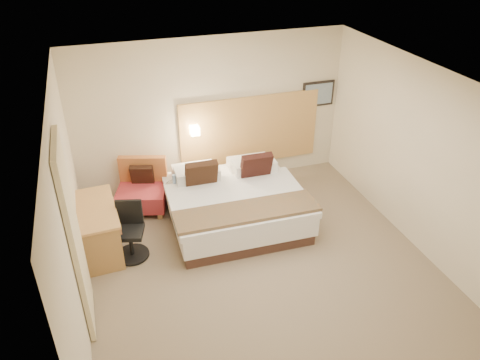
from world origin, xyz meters
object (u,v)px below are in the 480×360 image
object	(u,v)px
bed	(234,202)
side_table	(181,199)
lounge_chair	(142,190)
desk_chair	(131,235)
desk	(99,217)

from	to	relation	value
bed	side_table	distance (m)	0.90
lounge_chair	desk_chair	bearing A→B (deg)	-105.46
desk	bed	bearing A→B (deg)	3.48
bed	lounge_chair	xyz separation A→B (m)	(-1.36, 0.85, 0.00)
bed	side_table	bearing A→B (deg)	151.69
lounge_chair	desk_chair	world-z (taller)	desk_chair
lounge_chair	bed	bearing A→B (deg)	-32.08
bed	lounge_chair	size ratio (longest dim) A/B	2.22
desk	lounge_chair	bearing A→B (deg)	52.87
side_table	desk_chair	distance (m)	1.22
desk_chair	desk	bearing A→B (deg)	147.01
lounge_chair	desk	distance (m)	1.25
side_table	bed	bearing A→B (deg)	-28.31
lounge_chair	side_table	distance (m)	0.71
side_table	desk_chair	world-z (taller)	desk_chair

